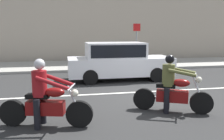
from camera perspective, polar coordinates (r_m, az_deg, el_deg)
The scene contains 7 objects.
ground_plane at distance 8.39m, azimuth 9.48°, elevation -6.52°, with size 80.00×80.00×0.00m, color #292929.
sidewalk_slab at distance 15.96m, azimuth -0.69°, elevation 1.26°, with size 40.00×4.40×0.14m, color #99968E.
lane_marking_stripe at distance 9.54m, azimuth 12.80°, elevation -4.70°, with size 18.00×0.14×0.01m, color silver.
motorcycle_with_rider_olive at distance 7.00m, azimuth 13.76°, elevation -4.25°, with size 2.00×1.13×1.60m.
motorcycle_with_rider_crimson at distance 5.96m, azimuth -15.34°, elevation -6.65°, with size 2.19×0.85×1.61m.
parked_sedan_white at distance 11.25m, azimuth 1.44°, elevation 2.17°, with size 4.74×1.82×1.72m.
street_sign_post at distance 15.11m, azimuth 5.73°, elevation 6.95°, with size 0.44×0.08×2.56m.
Camera 1 is at (-2.90, -7.55, 2.23)m, focal length 39.33 mm.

